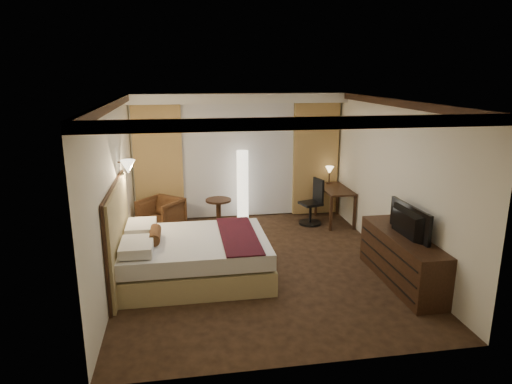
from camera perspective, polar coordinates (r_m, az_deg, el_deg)
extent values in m
cube|color=black|center=(7.72, 0.49, -9.04)|extent=(4.50, 5.50, 0.01)
cube|color=white|center=(7.07, 0.54, 11.40)|extent=(4.50, 5.50, 0.01)
cube|color=white|center=(9.94, -2.24, 4.52)|extent=(4.50, 0.02, 2.70)
cube|color=white|center=(7.25, -17.28, -0.01)|extent=(0.02, 5.50, 2.70)
cube|color=white|center=(7.97, 16.66, 1.34)|extent=(0.02, 5.50, 2.70)
cube|color=white|center=(9.55, -2.12, 11.66)|extent=(4.50, 0.50, 0.20)
cube|color=silver|center=(9.88, -2.17, 3.87)|extent=(2.48, 0.04, 2.45)
cube|color=tan|center=(9.76, -12.09, 3.41)|extent=(1.00, 0.14, 2.45)
cube|color=tan|center=(10.18, 7.44, 4.08)|extent=(1.00, 0.14, 2.45)
imported|color=#452814|center=(9.34, -11.78, -2.63)|extent=(0.99, 0.99, 0.75)
imported|color=black|center=(7.06, 17.96, -2.79)|extent=(0.66, 1.10, 0.14)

